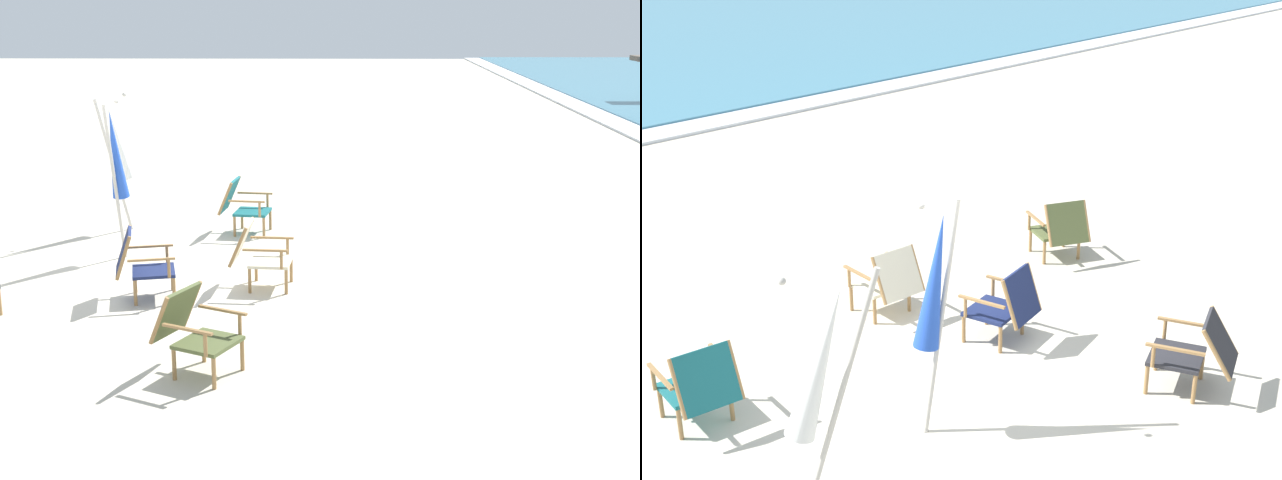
% 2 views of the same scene
% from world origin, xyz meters
% --- Properties ---
extents(ground_plane, '(80.00, 80.00, 0.00)m').
position_xyz_m(ground_plane, '(0.00, 0.00, 0.00)').
color(ground_plane, beige).
extents(beach_chair_front_left, '(0.64, 0.76, 0.80)m').
position_xyz_m(beach_chair_front_left, '(0.50, 1.76, 0.43)').
color(beach_chair_front_left, beige).
rests_on(beach_chair_front_left, ground).
extents(beach_chair_back_left, '(0.82, 0.93, 0.77)m').
position_xyz_m(beach_chair_back_left, '(1.45, -1.43, 0.42)').
color(beach_chair_back_left, '#28282D').
rests_on(beach_chair_back_left, ground).
extents(beach_chair_far_center, '(0.70, 0.78, 0.82)m').
position_xyz_m(beach_chair_far_center, '(0.94, 0.45, 0.43)').
color(beach_chair_far_center, '#19234C').
rests_on(beach_chair_far_center, ground).
extents(beach_chair_front_right, '(0.83, 0.90, 0.80)m').
position_xyz_m(beach_chair_front_right, '(3.01, 1.38, 0.43)').
color(beach_chair_front_right, '#515B33').
rests_on(beach_chair_front_right, ground).
extents(beach_chair_mid_center, '(0.66, 0.78, 0.81)m').
position_xyz_m(beach_chair_mid_center, '(-2.04, 1.32, 0.43)').
color(beach_chair_mid_center, '#196066').
rests_on(beach_chair_mid_center, ground).
extents(umbrella_furled_blue, '(0.46, 0.32, 2.11)m').
position_xyz_m(umbrella_furled_blue, '(-0.65, -0.15, 1.38)').
color(umbrella_furled_blue, '#B7B2A8').
rests_on(umbrella_furled_blue, ground).
extents(umbrella_furled_white, '(0.72, 0.44, 2.03)m').
position_xyz_m(umbrella_furled_white, '(-2.05, -0.46, 1.33)').
color(umbrella_furled_white, '#B7B2A8').
rests_on(umbrella_furled_white, ground).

